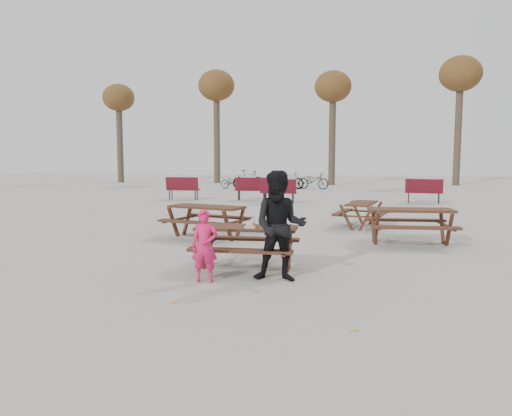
% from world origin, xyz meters
% --- Properties ---
extents(ground, '(80.00, 80.00, 0.00)m').
position_xyz_m(ground, '(0.00, 0.00, 0.00)').
color(ground, gray).
rests_on(ground, ground).
extents(main_picnic_table, '(1.80, 1.45, 0.78)m').
position_xyz_m(main_picnic_table, '(0.00, 0.00, 0.59)').
color(main_picnic_table, '#351C13').
rests_on(main_picnic_table, ground).
extents(food_tray, '(0.18, 0.11, 0.03)m').
position_xyz_m(food_tray, '(0.10, -0.19, 0.79)').
color(food_tray, silver).
rests_on(food_tray, main_picnic_table).
extents(bread_roll, '(0.14, 0.06, 0.05)m').
position_xyz_m(bread_roll, '(0.10, -0.19, 0.83)').
color(bread_roll, tan).
rests_on(bread_roll, food_tray).
extents(soda_bottle, '(0.07, 0.07, 0.17)m').
position_xyz_m(soda_bottle, '(0.13, -0.09, 0.85)').
color(soda_bottle, silver).
rests_on(soda_bottle, main_picnic_table).
extents(child, '(0.45, 0.32, 1.18)m').
position_xyz_m(child, '(-0.50, -1.00, 0.59)').
color(child, '#E41C60').
rests_on(child, ground).
extents(adult, '(0.89, 0.70, 1.81)m').
position_xyz_m(adult, '(0.69, -0.74, 0.90)').
color(adult, black).
rests_on(adult, ground).
extents(picnic_table_east, '(1.99, 1.65, 0.82)m').
position_xyz_m(picnic_table_east, '(3.24, 3.08, 0.41)').
color(picnic_table_east, '#351C13').
rests_on(picnic_table_east, ground).
extents(picnic_table_north, '(2.21, 1.97, 0.80)m').
position_xyz_m(picnic_table_north, '(-1.59, 3.09, 0.40)').
color(picnic_table_north, '#351C13').
rests_on(picnic_table_north, ground).
extents(picnic_table_far, '(1.67, 1.89, 0.70)m').
position_xyz_m(picnic_table_far, '(2.23, 5.62, 0.35)').
color(picnic_table_far, '#351C13').
rests_on(picnic_table_far, ground).
extents(park_bench_row, '(11.99, 1.71, 1.03)m').
position_xyz_m(park_bench_row, '(-0.86, 12.65, 0.52)').
color(park_bench_row, maroon).
rests_on(park_bench_row, ground).
extents(bicycle_row, '(6.53, 1.87, 1.11)m').
position_xyz_m(bicycle_row, '(-2.21, 20.20, 0.49)').
color(bicycle_row, black).
rests_on(bicycle_row, ground).
extents(tree_row, '(32.17, 3.52, 8.26)m').
position_xyz_m(tree_row, '(0.90, 25.15, 6.19)').
color(tree_row, '#382B21').
rests_on(tree_row, ground).
extents(fallen_leaves, '(11.00, 11.00, 0.01)m').
position_xyz_m(fallen_leaves, '(0.50, 2.50, 0.00)').
color(fallen_leaves, '#C6882F').
rests_on(fallen_leaves, ground).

